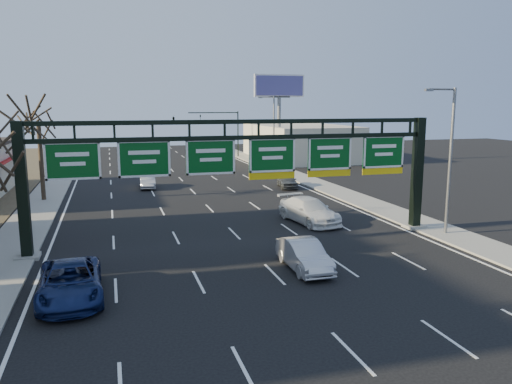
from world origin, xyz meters
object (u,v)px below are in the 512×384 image
object	(u,v)px
car_blue_suv	(70,282)
sign_gantry	(245,164)
car_white_wagon	(309,210)
car_silver_sedan	(304,255)

from	to	relation	value
car_blue_suv	sign_gantry	bearing A→B (deg)	32.76
car_blue_suv	car_white_wagon	size ratio (longest dim) A/B	0.95
sign_gantry	car_white_wagon	world-z (taller)	sign_gantry
car_silver_sedan	car_white_wagon	world-z (taller)	car_white_wagon
sign_gantry	car_blue_suv	size ratio (longest dim) A/B	4.50
car_blue_suv	car_silver_sedan	world-z (taller)	car_blue_suv
sign_gantry	car_silver_sedan	distance (m)	7.08
sign_gantry	car_white_wagon	xyz separation A→B (m)	(5.51, 3.46, -3.80)
sign_gantry	car_silver_sedan	xyz separation A→B (m)	(1.46, -5.72, -3.90)
car_silver_sedan	car_white_wagon	bearing A→B (deg)	66.52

